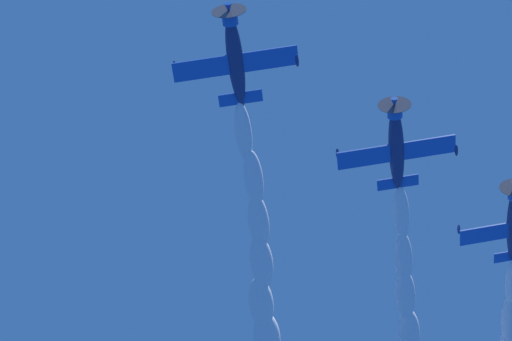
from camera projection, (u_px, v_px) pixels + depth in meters
The scene contains 3 objects.
airplane_lead at pixel (235, 56), 76.38m from camera, with size 7.73×8.06×2.76m.
airplane_left_wingman at pixel (396, 145), 80.35m from camera, with size 7.76×8.06×2.78m.
smoke_trail_lead at pixel (265, 294), 87.81m from camera, with size 24.44×19.65×2.63m.
Camera 1 is at (29.50, 30.61, 1.55)m, focal length 74.52 mm.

